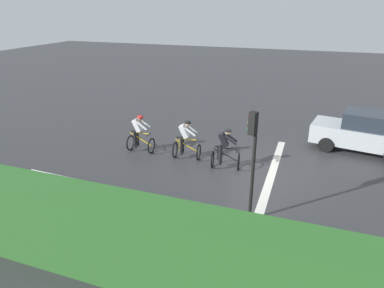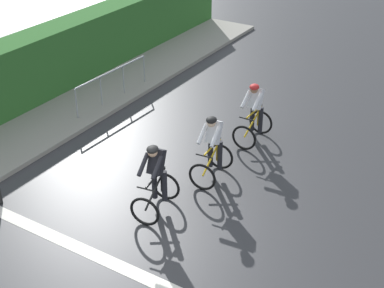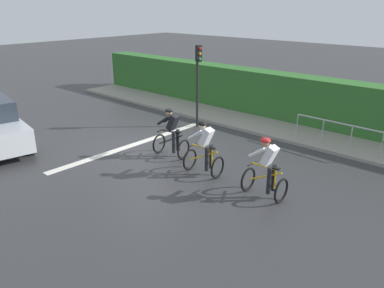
% 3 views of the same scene
% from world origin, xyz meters
% --- Properties ---
extents(ground_plane, '(80.00, 80.00, 0.00)m').
position_xyz_m(ground_plane, '(0.00, 0.00, 0.00)').
color(ground_plane, '#333335').
extents(sidewalk_kerb, '(2.80, 23.42, 0.12)m').
position_xyz_m(sidewalk_kerb, '(-5.30, 2.00, 0.06)').
color(sidewalk_kerb, gray).
rests_on(sidewalk_kerb, ground).
extents(road_marking_stop_line, '(7.00, 0.30, 0.01)m').
position_xyz_m(road_marking_stop_line, '(0.00, -0.65, 0.00)').
color(road_marking_stop_line, silver).
rests_on(road_marking_stop_line, ground).
extents(cyclist_lead, '(0.69, 1.09, 1.66)m').
position_xyz_m(cyclist_lead, '(0.27, 5.09, 0.80)').
color(cyclist_lead, black).
rests_on(cyclist_lead, ground).
extents(cyclist_second, '(0.78, 1.14, 1.66)m').
position_xyz_m(cyclist_second, '(0.24, 2.94, 0.80)').
color(cyclist_second, black).
rests_on(cyclist_second, ground).
extents(cyclist_mid, '(0.84, 1.17, 1.66)m').
position_xyz_m(cyclist_mid, '(-0.13, 1.19, 0.80)').
color(cyclist_mid, black).
rests_on(cyclist_mid, ground).
extents(pedestrian_railing_kerbside, '(0.16, 3.11, 1.03)m').
position_xyz_m(pedestrian_railing_kerbside, '(-4.40, 5.03, 0.77)').
color(pedestrian_railing_kerbside, '#999EA3').
rests_on(pedestrian_railing_kerbside, ground).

